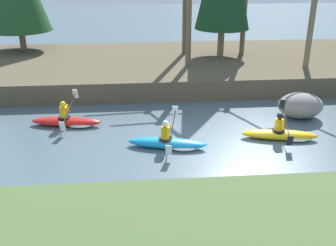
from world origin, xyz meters
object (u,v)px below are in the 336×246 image
kayaker_middle (170,142)px  boulder_midstream (300,105)px  kayaker_lead (283,134)px  kayaker_trailing (69,121)px

kayaker_middle → boulder_midstream: kayaker_middle is taller
kayaker_lead → boulder_midstream: kayaker_lead is taller
kayaker_middle → boulder_midstream: bearing=35.2°
kayaker_middle → kayaker_lead: bearing=17.1°
kayaker_middle → kayaker_trailing: 4.38m
kayaker_lead → kayaker_trailing: size_ratio=1.00×
kayaker_middle → kayaker_trailing: bearing=161.2°
kayaker_lead → kayaker_middle: 4.11m
kayaker_trailing → kayaker_middle: bearing=-22.5°
boulder_midstream → kayaker_lead: bearing=-125.7°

